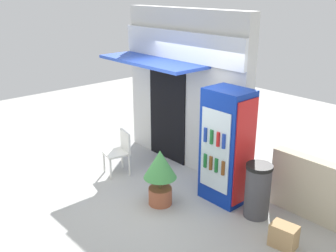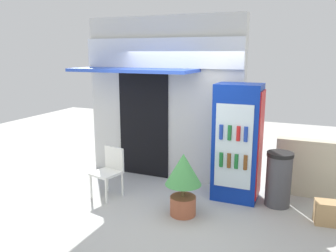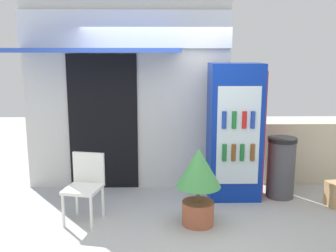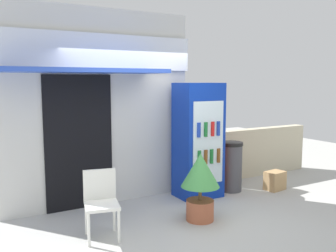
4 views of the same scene
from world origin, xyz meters
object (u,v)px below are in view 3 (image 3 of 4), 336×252
potted_plant_near_shop (198,179)px  trash_bin (281,167)px  plastic_chair (85,182)px  drink_cooler (235,132)px

potted_plant_near_shop → trash_bin: potted_plant_near_shop is taller
plastic_chair → trash_bin: trash_bin is taller
plastic_chair → trash_bin: bearing=14.9°
plastic_chair → trash_bin: (2.75, 0.73, -0.05)m
drink_cooler → plastic_chair: bearing=-159.7°
potted_plant_near_shop → trash_bin: bearing=34.7°
potted_plant_near_shop → trash_bin: (1.32, 0.92, -0.15)m
drink_cooler → plastic_chair: (-2.05, -0.76, -0.49)m
drink_cooler → plastic_chair: drink_cooler is taller
plastic_chair → trash_bin: size_ratio=0.95×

